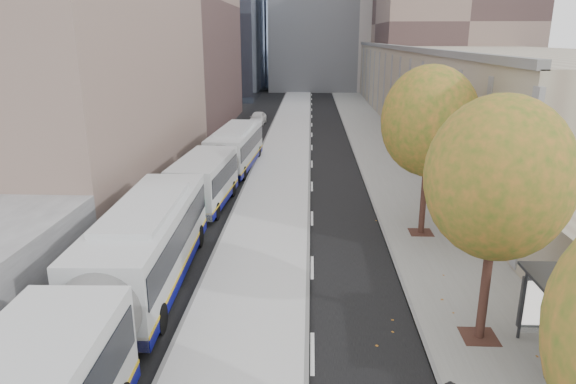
{
  "coord_description": "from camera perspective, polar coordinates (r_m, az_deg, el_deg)",
  "views": [
    {
      "loc": [
        -1.8,
        -1.39,
        9.13
      ],
      "look_at": [
        -2.76,
        20.47,
        2.5
      ],
      "focal_mm": 32.0,
      "sensor_mm": 36.0,
      "label": 1
    }
  ],
  "objects": [
    {
      "name": "distant_car",
      "position": [
        56.45,
        -3.37,
        8.21
      ],
      "size": [
        1.79,
        4.05,
        1.36
      ],
      "primitive_type": "imported",
      "rotation": [
        0.0,
        0.0,
        -0.05
      ],
      "color": "white",
      "rests_on": "ground"
    },
    {
      "name": "tree_d",
      "position": [
        24.28,
        15.46,
        7.58
      ],
      "size": [
        4.4,
        4.4,
        7.6
      ],
      "color": "#301C16",
      "rests_on": "sidewalk"
    },
    {
      "name": "bus_platform",
      "position": [
        37.55,
        -0.74,
        2.9
      ],
      "size": [
        4.25,
        150.0,
        0.15
      ],
      "primitive_type": "cube",
      "color": "silver",
      "rests_on": "ground"
    },
    {
      "name": "bus_far",
      "position": [
        33.52,
        -7.08,
        3.63
      ],
      "size": [
        3.39,
        16.97,
        2.81
      ],
      "rotation": [
        0.0,
        0.0,
        -0.06
      ],
      "color": "silver",
      "rests_on": "ground"
    },
    {
      "name": "building_far_block",
      "position": [
        97.87,
        7.54,
        20.16
      ],
      "size": [
        30.0,
        18.0,
        30.0
      ],
      "primitive_type": "cube",
      "color": "#A8A09A",
      "rests_on": "ground"
    },
    {
      "name": "bus_near",
      "position": [
        16.62,
        -18.99,
        -10.83
      ],
      "size": [
        3.31,
        18.33,
        3.04
      ],
      "rotation": [
        0.0,
        0.0,
        0.04
      ],
      "color": "silver",
      "rests_on": "ground"
    },
    {
      "name": "sidewalk",
      "position": [
        37.97,
        11.42,
        2.67
      ],
      "size": [
        4.75,
        150.0,
        0.08
      ],
      "primitive_type": "cube",
      "color": "gray",
      "rests_on": "ground"
    },
    {
      "name": "tree_c",
      "position": [
        15.85,
        22.35,
        1.41
      ],
      "size": [
        4.2,
        4.2,
        7.28
      ],
      "color": "#301C16",
      "rests_on": "sidewalk"
    },
    {
      "name": "building_tan",
      "position": [
        67.83,
        17.66,
        11.75
      ],
      "size": [
        18.0,
        92.0,
        8.0
      ],
      "primitive_type": "cube",
      "color": "gray",
      "rests_on": "ground"
    }
  ]
}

